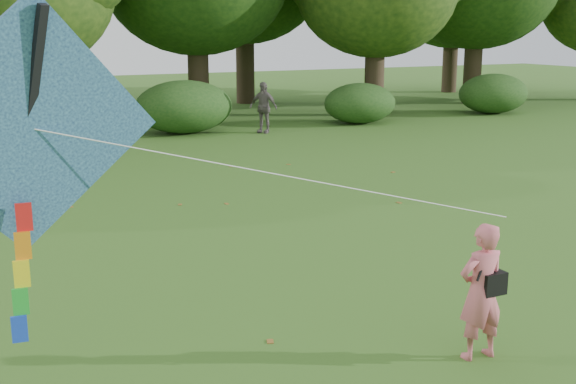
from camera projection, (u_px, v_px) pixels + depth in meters
name	position (u px, v px, depth m)	size (l,w,h in m)	color
ground	(413.00, 339.00, 8.81)	(100.00, 100.00, 0.00)	#265114
man_kite_flyer	(481.00, 292.00, 8.14)	(0.58, 0.38, 1.60)	#D1626D
bystander_right	(263.00, 107.00, 25.64)	(1.06, 0.44, 1.82)	#645B59
crossbody_bag	(491.00, 282.00, 8.14)	(0.43, 0.20, 0.67)	black
flying_kite	(30.00, 134.00, 6.23)	(6.05, 1.07, 3.12)	#24589F
shrub_band	(78.00, 116.00, 23.70)	(39.15, 3.22, 1.88)	#264919
fallen_leaves	(270.00, 222.00, 14.04)	(8.80, 15.11, 0.01)	brown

